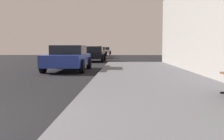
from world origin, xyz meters
TOP-DOWN VIEW (x-y plane):
  - sidewalk at (4.00, 0.00)m, footprint 4.00×32.00m
  - car_blue at (0.27, 10.23)m, footprint 1.98×4.38m
  - car_black at (0.57, 19.30)m, footprint 2.02×4.13m
  - car_red at (-0.26, 26.91)m, footprint 2.07×4.58m
  - car_yellow at (-0.09, 35.16)m, footprint 1.94×4.55m
  - car_silver at (0.20, 42.67)m, footprint 2.00×4.51m

SIDE VIEW (x-z plane):
  - sidewalk at x=4.00m, z-range 0.00..0.15m
  - car_black at x=0.57m, z-range 0.01..1.28m
  - car_blue at x=0.27m, z-range 0.01..1.28m
  - car_silver at x=0.20m, z-range 0.01..1.28m
  - car_yellow at x=-0.09m, z-range -0.07..1.36m
  - car_red at x=-0.26m, z-range 0.01..1.28m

